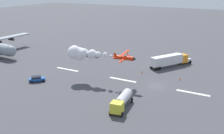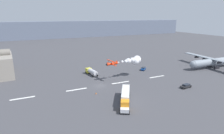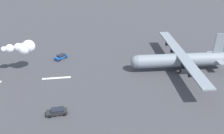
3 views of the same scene
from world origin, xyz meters
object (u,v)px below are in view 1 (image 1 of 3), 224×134
Objects in this scene: stunt_biplane_red at (83,53)px; traffic_cone_far at (142,72)px; followme_car_yellow at (93,54)px; fuel_tanker_truck at (122,101)px; airport_staff_sedan at (37,79)px; semi_truck_orange at (170,60)px; traffic_cone_near at (180,79)px.

traffic_cone_far is at bearing -131.48° from stunt_biplane_red.
stunt_biplane_red reaches higher than followme_car_yellow.
followme_car_yellow reaches higher than traffic_cone_far.
fuel_tanker_truck reaches higher than airport_staff_sedan.
semi_truck_orange reaches higher than traffic_cone_near.
semi_truck_orange is at bearing -60.74° from traffic_cone_near.
fuel_tanker_truck is (-16.63, 10.20, -5.80)m from stunt_biplane_red.
traffic_cone_far is at bearing 159.19° from followme_car_yellow.
stunt_biplane_red is 25.08× the size of traffic_cone_near.
stunt_biplane_red is 18.93m from traffic_cone_far.
followme_car_yellow is (28.01, 1.74, -1.32)m from semi_truck_orange.
traffic_cone_far is at bearing -137.86° from airport_staff_sedan.
semi_truck_orange reaches higher than traffic_cone_far.
fuel_tanker_truck is 23.74m from traffic_cone_near.
followme_car_yellow is at bearing -20.81° from traffic_cone_far.
semi_truck_orange is 40.95m from airport_staff_sedan.
fuel_tanker_truck is 11.54× the size of traffic_cone_far.
airport_staff_sedan is (10.52, 6.90, -6.72)m from stunt_biplane_red.
airport_staff_sedan is 29.85m from traffic_cone_far.
traffic_cone_far is (5.28, 10.37, -1.76)m from semi_truck_orange.
fuel_tanker_truck is at bearing 130.97° from followme_car_yellow.
semi_truck_orange is 3.41× the size of airport_staff_sedan.
semi_truck_orange reaches higher than followme_car_yellow.
semi_truck_orange is 1.68× the size of fuel_tanker_truck.
traffic_cone_far is (-22.13, -20.02, -0.44)m from airport_staff_sedan.
stunt_biplane_red is at bearing 54.30° from semi_truck_orange.
stunt_biplane_red reaches higher than traffic_cone_far.
stunt_biplane_red is at bearing 48.52° from traffic_cone_far.
followme_car_yellow is at bearing 3.55° from semi_truck_orange.
traffic_cone_near is 1.00× the size of traffic_cone_far.
traffic_cone_near is (-33.49, -19.54, -0.44)m from airport_staff_sedan.
airport_staff_sedan is at bearing 47.96° from semi_truck_orange.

